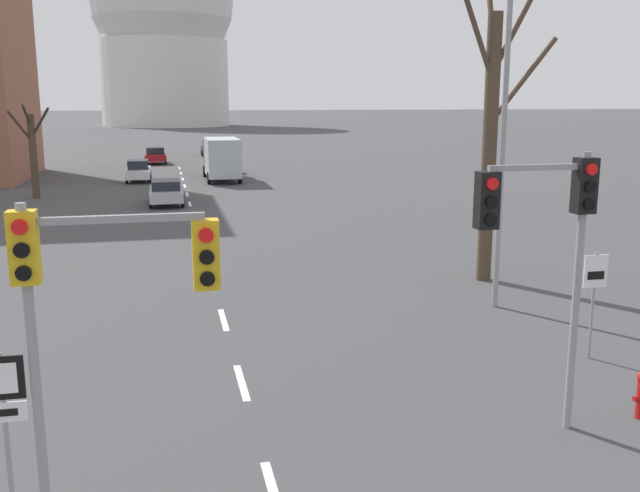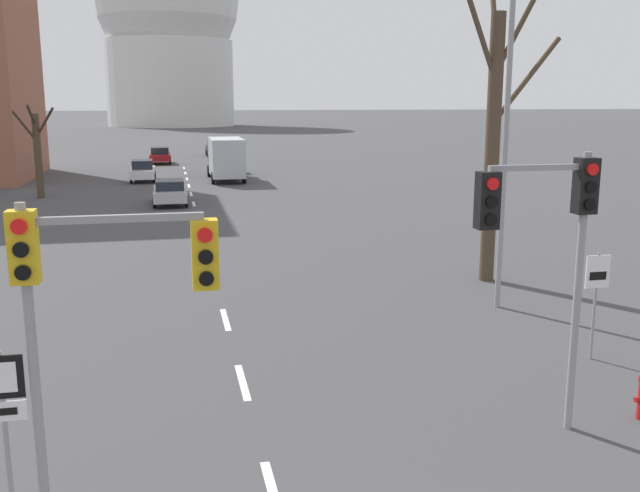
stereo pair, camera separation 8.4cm
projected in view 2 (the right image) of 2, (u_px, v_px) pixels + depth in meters
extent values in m
cube|color=silver|center=(243.00, 382.00, 15.18)|extent=(0.16, 2.00, 0.01)
cube|color=silver|center=(225.00, 319.00, 19.49)|extent=(0.16, 2.00, 0.01)
cube|color=silver|center=(215.00, 280.00, 23.80)|extent=(0.16, 2.00, 0.01)
cube|color=silver|center=(207.00, 252.00, 28.11)|extent=(0.16, 2.00, 0.01)
cube|color=silver|center=(201.00, 232.00, 32.42)|extent=(0.16, 2.00, 0.01)
cube|color=silver|center=(197.00, 216.00, 36.73)|extent=(0.16, 2.00, 0.01)
cube|color=silver|center=(194.00, 204.00, 41.04)|extent=(0.16, 2.00, 0.01)
cube|color=silver|center=(191.00, 194.00, 45.35)|extent=(0.16, 2.00, 0.01)
cube|color=silver|center=(189.00, 186.00, 49.66)|extent=(0.16, 2.00, 0.01)
cube|color=silver|center=(187.00, 179.00, 53.97)|extent=(0.16, 2.00, 0.01)
cube|color=silver|center=(185.00, 173.00, 58.28)|extent=(0.16, 2.00, 0.01)
cube|color=silver|center=(184.00, 168.00, 62.59)|extent=(0.16, 2.00, 0.01)
cylinder|color=gray|center=(34.00, 374.00, 9.51)|extent=(0.14, 0.14, 4.63)
cube|color=gold|center=(23.00, 247.00, 9.16)|extent=(0.36, 0.28, 0.96)
cylinder|color=red|center=(19.00, 227.00, 8.94)|extent=(0.20, 0.06, 0.20)
cylinder|color=black|center=(21.00, 250.00, 9.00)|extent=(0.20, 0.06, 0.20)
cylinder|color=black|center=(23.00, 273.00, 9.06)|extent=(0.20, 0.06, 0.20)
cube|color=gray|center=(115.00, 219.00, 9.33)|extent=(2.31, 0.10, 0.10)
cube|color=gold|center=(205.00, 254.00, 9.67)|extent=(0.36, 0.28, 0.96)
cylinder|color=red|center=(205.00, 235.00, 9.45)|extent=(0.20, 0.06, 0.20)
cylinder|color=black|center=(206.00, 257.00, 9.51)|extent=(0.20, 0.06, 0.20)
cylinder|color=black|center=(206.00, 279.00, 9.57)|extent=(0.20, 0.06, 0.20)
cylinder|color=gray|center=(577.00, 295.00, 12.57)|extent=(0.14, 0.14, 5.04)
cube|color=black|center=(586.00, 186.00, 12.18)|extent=(0.36, 0.28, 0.96)
cylinder|color=red|center=(593.00, 169.00, 11.95)|extent=(0.20, 0.06, 0.20)
cylinder|color=black|center=(591.00, 187.00, 12.01)|extent=(0.20, 0.06, 0.20)
cylinder|color=black|center=(590.00, 204.00, 12.07)|extent=(0.20, 0.06, 0.20)
cube|color=gray|center=(539.00, 168.00, 11.93)|extent=(1.80, 0.10, 0.10)
cube|color=black|center=(487.00, 200.00, 11.85)|extent=(0.36, 0.28, 0.96)
cylinder|color=red|center=(493.00, 184.00, 11.63)|extent=(0.20, 0.06, 0.20)
cylinder|color=black|center=(492.00, 202.00, 11.69)|extent=(0.20, 0.06, 0.20)
cylinder|color=black|center=(491.00, 220.00, 11.75)|extent=(0.20, 0.06, 0.20)
cylinder|color=gray|center=(7.00, 446.00, 9.59)|extent=(0.07, 0.07, 2.67)
cube|color=black|center=(0.00, 377.00, 9.37)|extent=(0.60, 0.03, 0.60)
cube|color=white|center=(0.00, 378.00, 9.35)|extent=(0.42, 0.01, 0.42)
cube|color=white|center=(3.00, 411.00, 9.47)|extent=(0.60, 0.03, 0.28)
cube|color=black|center=(3.00, 412.00, 9.45)|extent=(0.36, 0.01, 0.10)
cylinder|color=gray|center=(594.00, 307.00, 16.30)|extent=(0.07, 0.07, 2.52)
cube|color=white|center=(598.00, 272.00, 16.11)|extent=(0.60, 0.03, 0.76)
cube|color=black|center=(598.00, 276.00, 16.12)|extent=(0.42, 0.01, 0.19)
cylinder|color=#B21414|center=(637.00, 400.00, 13.33)|extent=(0.08, 0.10, 0.10)
cylinder|color=gray|center=(506.00, 137.00, 19.71)|extent=(0.16, 0.16, 9.78)
cube|color=maroon|center=(160.00, 157.00, 66.61)|extent=(1.89, 3.95, 0.58)
cube|color=#1E232D|center=(160.00, 151.00, 66.30)|extent=(1.60, 1.90, 0.63)
cylinder|color=black|center=(151.00, 159.00, 67.66)|extent=(0.18, 0.69, 0.69)
cylinder|color=black|center=(170.00, 159.00, 68.03)|extent=(0.18, 0.69, 0.69)
cylinder|color=black|center=(150.00, 161.00, 65.32)|extent=(0.18, 0.69, 0.69)
cylinder|color=black|center=(170.00, 161.00, 65.68)|extent=(0.18, 0.69, 0.69)
cube|color=black|center=(214.00, 149.00, 76.17)|extent=(1.70, 3.88, 0.67)
cube|color=#1E232D|center=(214.00, 143.00, 75.84)|extent=(1.45, 1.86, 0.69)
cylinder|color=black|center=(206.00, 152.00, 77.22)|extent=(0.18, 0.69, 0.69)
cylinder|color=black|center=(221.00, 152.00, 77.55)|extent=(0.18, 0.69, 0.69)
cylinder|color=black|center=(208.00, 153.00, 74.92)|extent=(0.18, 0.69, 0.69)
cylinder|color=black|center=(223.00, 153.00, 75.25)|extent=(0.18, 0.69, 0.69)
cube|color=slate|center=(228.00, 164.00, 58.88)|extent=(1.76, 3.97, 0.61)
cube|color=#1E232D|center=(228.00, 156.00, 58.55)|extent=(1.50, 1.90, 0.72)
cylinder|color=black|center=(217.00, 167.00, 59.94)|extent=(0.18, 0.71, 0.71)
cylinder|color=black|center=(236.00, 166.00, 60.28)|extent=(0.18, 0.71, 0.71)
cylinder|color=black|center=(219.00, 169.00, 57.59)|extent=(0.18, 0.71, 0.71)
cylinder|color=black|center=(239.00, 169.00, 57.93)|extent=(0.18, 0.71, 0.71)
cube|color=#B7B7BC|center=(170.00, 194.00, 40.83)|extent=(1.84, 4.43, 0.57)
cube|color=#1E232D|center=(170.00, 185.00, 40.51)|extent=(1.56, 2.13, 0.52)
cylinder|color=black|center=(155.00, 196.00, 42.03)|extent=(0.18, 0.64, 0.64)
cylinder|color=black|center=(185.00, 195.00, 42.38)|extent=(0.18, 0.64, 0.64)
cylinder|color=black|center=(155.00, 202.00, 39.40)|extent=(0.18, 0.64, 0.64)
cylinder|color=black|center=(186.00, 202.00, 39.75)|extent=(0.18, 0.64, 0.64)
cube|color=silver|center=(143.00, 172.00, 52.44)|extent=(1.70, 4.45, 0.62)
cube|color=#1E232D|center=(142.00, 164.00, 52.10)|extent=(1.44, 2.13, 0.63)
cylinder|color=black|center=(133.00, 175.00, 53.65)|extent=(0.18, 0.64, 0.64)
cylinder|color=black|center=(155.00, 175.00, 53.98)|extent=(0.18, 0.64, 0.64)
cylinder|color=black|center=(131.00, 179.00, 51.01)|extent=(0.18, 0.64, 0.64)
cylinder|color=black|center=(154.00, 178.00, 51.34)|extent=(0.18, 0.64, 0.64)
cube|color=#333842|center=(223.00, 157.00, 55.42)|extent=(2.20, 2.00, 2.10)
cube|color=#B2B7BC|center=(226.00, 157.00, 51.91)|extent=(2.30, 5.20, 2.70)
cylinder|color=black|center=(209.00, 171.00, 55.41)|extent=(0.24, 0.88, 0.88)
cylinder|color=black|center=(237.00, 171.00, 55.86)|extent=(0.24, 0.88, 0.88)
cylinder|color=black|center=(213.00, 178.00, 50.59)|extent=(0.24, 0.88, 0.88)
cylinder|color=black|center=(244.00, 177.00, 51.04)|extent=(0.24, 0.88, 0.88)
cylinder|color=#473828|center=(38.00, 156.00, 43.03)|extent=(0.44, 0.44, 5.08)
cylinder|color=#473828|center=(24.00, 126.00, 41.87)|extent=(1.06, 1.60, 1.86)
cylinder|color=#473828|center=(46.00, 121.00, 41.92)|extent=(1.34, 1.98, 1.64)
cylinder|color=#473828|center=(31.00, 115.00, 41.65)|extent=(0.21, 1.91, 1.30)
cylinder|color=#473828|center=(492.00, 151.00, 22.91)|extent=(0.47, 0.47, 8.59)
cylinder|color=#473828|center=(494.00, 11.00, 22.79)|extent=(0.52, 1.67, 3.15)
cylinder|color=#473828|center=(495.00, 33.00, 23.64)|extent=(1.17, 3.05, 3.25)
cylinder|color=#473828|center=(527.00, 79.00, 22.99)|extent=(2.59, 0.82, 2.78)
cylinder|color=#473828|center=(530.00, 7.00, 21.85)|extent=(1.85, 0.89, 3.98)
cylinder|color=#473828|center=(473.00, 9.00, 21.60)|extent=(2.12, 0.67, 4.31)
cylinder|color=silver|center=(171.00, 84.00, 160.61)|extent=(28.25, 28.25, 18.83)
sphere|color=silver|center=(167.00, 0.00, 156.97)|extent=(31.38, 31.38, 31.38)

